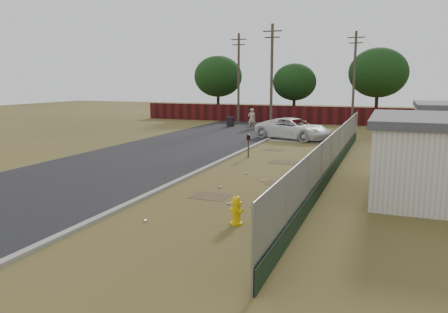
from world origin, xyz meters
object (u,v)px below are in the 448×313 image
at_px(pickup_truck, 293,129).
at_px(trash_bin, 230,122).
at_px(mailbox, 248,139).
at_px(pedestrian, 252,119).
at_px(fire_hydrant, 236,210).

relative_size(pickup_truck, trash_bin, 6.15).
bearing_deg(trash_bin, pickup_truck, -42.27).
xyz_separation_m(mailbox, pickup_truck, (0.73, 8.81, -0.26)).
relative_size(pedestrian, trash_bin, 2.05).
distance_m(mailbox, pickup_truck, 8.84).
relative_size(fire_hydrant, mailbox, 0.71).
bearing_deg(fire_hydrant, trash_bin, 110.54).
bearing_deg(mailbox, pedestrian, 106.67).
xyz_separation_m(fire_hydrant, trash_bin, (-10.22, 27.28, 0.04)).
distance_m(fire_hydrant, trash_bin, 29.14).
bearing_deg(pickup_truck, fire_hydrant, -153.50).
relative_size(mailbox, pedestrian, 0.70).
bearing_deg(pickup_truck, trash_bin, 66.99).
height_order(pickup_truck, pedestrian, pedestrian).
distance_m(mailbox, pedestrian, 14.74).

